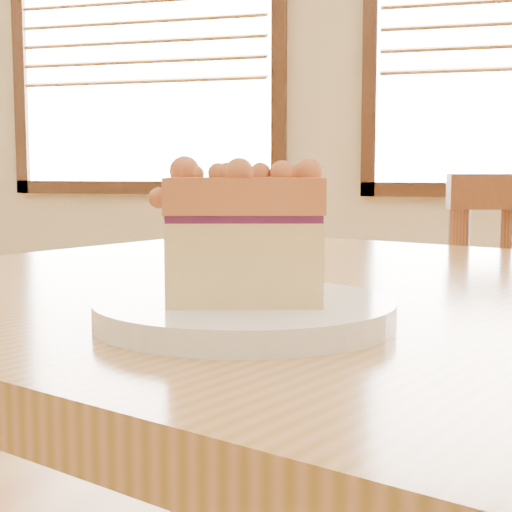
% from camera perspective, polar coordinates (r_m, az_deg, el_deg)
% --- Properties ---
extents(window_left, '(1.76, 0.10, 1.96)m').
position_cam_1_polar(window_left, '(4.93, -8.23, 17.25)').
color(window_left, white).
rests_on(window_left, room_shell).
extents(cafe_table_main, '(1.56, 1.30, 0.75)m').
position_cam_1_polar(cafe_table_main, '(0.76, 17.11, -9.36)').
color(cafe_table_main, '#B77C47').
rests_on(cafe_table_main, ground).
extents(plate, '(0.22, 0.22, 0.02)m').
position_cam_1_polar(plate, '(0.59, -0.83, -4.19)').
color(plate, white).
rests_on(plate, cafe_table_main).
extents(cake_slice, '(0.13, 0.11, 0.11)m').
position_cam_1_polar(cake_slice, '(0.58, -1.06, 1.94)').
color(cake_slice, '#ECCC85').
rests_on(cake_slice, plate).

